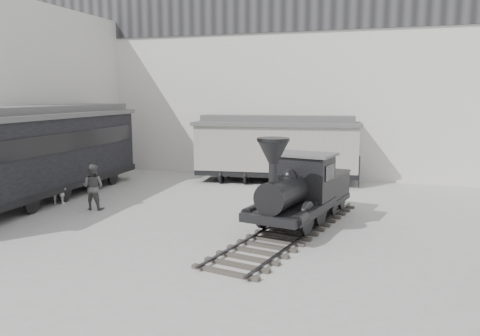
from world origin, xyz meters
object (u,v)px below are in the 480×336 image
(passenger_coach, at_px, (31,154))
(boxcar, at_px, (276,147))
(locomotive, at_px, (299,194))
(visitor_b, at_px, (93,187))
(visitor_a, at_px, (58,182))

(passenger_coach, bearing_deg, boxcar, 38.97)
(locomotive, relative_size, visitor_b, 5.05)
(passenger_coach, distance_m, visitor_a, 1.60)
(boxcar, xyz_separation_m, visitor_a, (-7.76, -7.72, -0.90))
(boxcar, height_order, passenger_coach, passenger_coach)
(visitor_a, xyz_separation_m, visitor_b, (2.04, -0.40, -0.03))
(locomotive, relative_size, boxcar, 1.05)
(locomotive, xyz_separation_m, passenger_coach, (-11.55, 0.25, 0.92))
(visitor_a, distance_m, visitor_b, 2.08)
(passenger_coach, xyz_separation_m, visitor_b, (3.13, -0.18, -1.19))
(boxcar, bearing_deg, visitor_b, -131.79)
(passenger_coach, distance_m, visitor_b, 3.35)
(locomotive, distance_m, visitor_b, 8.43)
(locomotive, height_order, passenger_coach, passenger_coach)
(passenger_coach, bearing_deg, visitor_b, -6.20)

